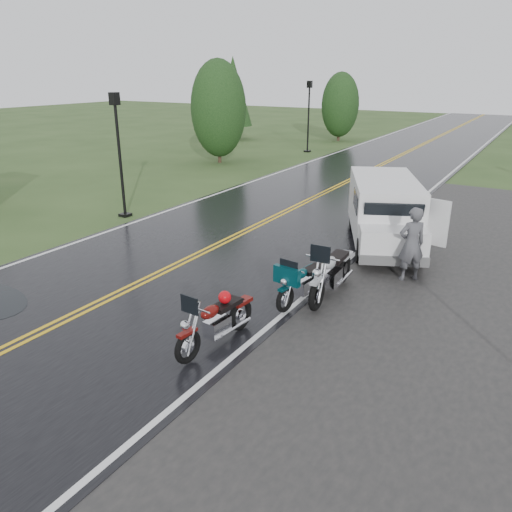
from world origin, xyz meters
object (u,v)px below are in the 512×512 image
(motorcycle_silver, at_px, (317,282))
(person_at_van, at_px, (411,245))
(lamp_post_far_left, at_px, (308,117))
(motorcycle_red, at_px, (187,335))
(motorcycle_teal, at_px, (285,289))
(van_white, at_px, (362,228))
(lamp_post_near_left, at_px, (120,156))

(motorcycle_silver, height_order, person_at_van, person_at_van)
(lamp_post_far_left, bearing_deg, person_at_van, -57.91)
(motorcycle_red, distance_m, motorcycle_teal, 2.68)
(motorcycle_red, xyz_separation_m, person_at_van, (2.31, 5.83, 0.31))
(person_at_van, bearing_deg, lamp_post_far_left, -98.85)
(van_white, height_order, lamp_post_near_left, lamp_post_near_left)
(motorcycle_red, relative_size, motorcycle_silver, 0.87)
(van_white, bearing_deg, lamp_post_near_left, 155.15)
(motorcycle_red, height_order, lamp_post_near_left, lamp_post_near_left)
(motorcycle_teal, distance_m, lamp_post_near_left, 9.49)
(van_white, bearing_deg, motorcycle_teal, -119.00)
(motorcycle_silver, bearing_deg, motorcycle_red, -112.18)
(motorcycle_silver, bearing_deg, motorcycle_teal, -144.90)
(person_at_van, height_order, lamp_post_far_left, lamp_post_far_left)
(motorcycle_teal, distance_m, lamp_post_far_left, 23.09)
(van_white, distance_m, lamp_post_near_left, 8.92)
(lamp_post_far_left, bearing_deg, lamp_post_near_left, -87.01)
(lamp_post_near_left, bearing_deg, motorcycle_silver, -21.02)
(motorcycle_silver, xyz_separation_m, lamp_post_far_left, (-9.94, 20.61, 1.49))
(motorcycle_silver, relative_size, lamp_post_near_left, 0.56)
(person_at_van, relative_size, lamp_post_near_left, 0.43)
(motorcycle_red, xyz_separation_m, motorcycle_teal, (0.54, 2.63, -0.04))
(person_at_van, xyz_separation_m, lamp_post_near_left, (-10.28, 0.69, 1.22))
(motorcycle_silver, distance_m, lamp_post_near_left, 9.80)
(lamp_post_near_left, distance_m, lamp_post_far_left, 17.16)
(motorcycle_silver, distance_m, van_white, 3.34)
(motorcycle_red, bearing_deg, lamp_post_near_left, 145.54)
(motorcycle_teal, bearing_deg, van_white, 92.96)
(person_at_van, height_order, lamp_post_near_left, lamp_post_near_left)
(motorcycle_red, distance_m, lamp_post_near_left, 10.41)
(van_white, bearing_deg, motorcycle_silver, -110.40)
(motorcycle_teal, height_order, person_at_van, person_at_van)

